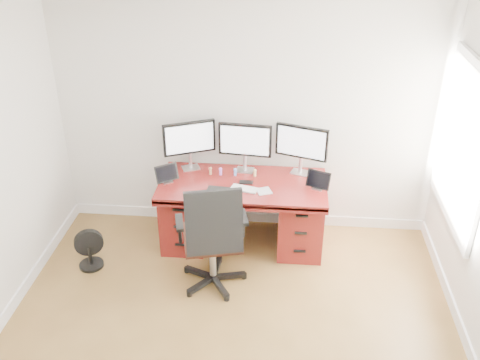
# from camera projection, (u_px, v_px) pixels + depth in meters

# --- Properties ---
(back_wall) EXTENTS (4.00, 0.10, 2.70)m
(back_wall) POSITION_uv_depth(u_px,v_px,m) (247.00, 111.00, 5.52)
(back_wall) COLOR silver
(back_wall) RESTS_ON ground
(desk) EXTENTS (1.70, 0.80, 0.75)m
(desk) POSITION_uv_depth(u_px,v_px,m) (243.00, 210.00, 5.62)
(desk) COLOR #5D1412
(desk) RESTS_ON ground
(office_chair) EXTENTS (0.74, 0.74, 1.15)m
(office_chair) POSITION_uv_depth(u_px,v_px,m) (213.00, 254.00, 5.00)
(office_chair) COLOR black
(office_chair) RESTS_ON ground
(floor_fan) EXTENTS (0.29, 0.25, 0.42)m
(floor_fan) POSITION_uv_depth(u_px,v_px,m) (89.00, 250.00, 5.34)
(floor_fan) COLOR black
(floor_fan) RESTS_ON ground
(monitor_left) EXTENTS (0.52, 0.25, 0.53)m
(monitor_left) POSITION_uv_depth(u_px,v_px,m) (189.00, 140.00, 5.54)
(monitor_left) COLOR silver
(monitor_left) RESTS_ON desk
(monitor_center) EXTENTS (0.55, 0.16, 0.53)m
(monitor_center) POSITION_uv_depth(u_px,v_px,m) (245.00, 142.00, 5.49)
(monitor_center) COLOR silver
(monitor_center) RESTS_ON desk
(monitor_right) EXTENTS (0.53, 0.21, 0.53)m
(monitor_right) POSITION_uv_depth(u_px,v_px,m) (302.00, 144.00, 5.45)
(monitor_right) COLOR silver
(monitor_right) RESTS_ON desk
(tablet_left) EXTENTS (0.23, 0.20, 0.19)m
(tablet_left) POSITION_uv_depth(u_px,v_px,m) (167.00, 175.00, 5.40)
(tablet_left) COLOR silver
(tablet_left) RESTS_ON desk
(tablet_right) EXTENTS (0.25, 0.15, 0.19)m
(tablet_right) POSITION_uv_depth(u_px,v_px,m) (318.00, 181.00, 5.28)
(tablet_right) COLOR silver
(tablet_right) RESTS_ON desk
(keyboard) EXTENTS (0.29, 0.18, 0.01)m
(keyboard) POSITION_uv_depth(u_px,v_px,m) (244.00, 189.00, 5.30)
(keyboard) COLOR silver
(keyboard) RESTS_ON desk
(trackpad) EXTENTS (0.18, 0.18, 0.01)m
(trackpad) POSITION_uv_depth(u_px,v_px,m) (264.00, 191.00, 5.27)
(trackpad) COLOR silver
(trackpad) RESTS_ON desk
(drawing_tablet) EXTENTS (0.25, 0.17, 0.01)m
(drawing_tablet) POSITION_uv_depth(u_px,v_px,m) (219.00, 190.00, 5.28)
(drawing_tablet) COLOR black
(drawing_tablet) RESTS_ON desk
(phone) EXTENTS (0.14, 0.07, 0.01)m
(phone) POSITION_uv_depth(u_px,v_px,m) (246.00, 182.00, 5.43)
(phone) COLOR black
(phone) RESTS_ON desk
(figurine_brown) EXTENTS (0.03, 0.03, 0.09)m
(figurine_brown) POSITION_uv_depth(u_px,v_px,m) (210.00, 170.00, 5.56)
(figurine_brown) COLOR olive
(figurine_brown) RESTS_ON desk
(figurine_purple) EXTENTS (0.03, 0.03, 0.09)m
(figurine_purple) POSITION_uv_depth(u_px,v_px,m) (221.00, 171.00, 5.55)
(figurine_purple) COLOR #A85DD9
(figurine_purple) RESTS_ON desk
(figurine_blue) EXTENTS (0.03, 0.03, 0.09)m
(figurine_blue) POSITION_uv_depth(u_px,v_px,m) (235.00, 171.00, 5.54)
(figurine_blue) COLOR #6C9FEF
(figurine_blue) RESTS_ON desk
(figurine_yellow) EXTENTS (0.03, 0.03, 0.09)m
(figurine_yellow) POSITION_uv_depth(u_px,v_px,m) (255.00, 172.00, 5.52)
(figurine_yellow) COLOR #D6B673
(figurine_yellow) RESTS_ON desk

